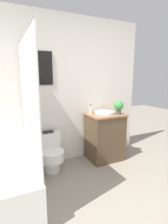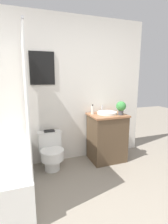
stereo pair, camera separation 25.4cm
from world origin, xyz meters
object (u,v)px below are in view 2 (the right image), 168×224
object	(u,v)px
book_on_tank	(49,131)
potted_plant	(121,107)
soap_bottle	(93,110)
toilet	(51,151)
sink	(107,113)

from	to	relation	value
book_on_tank	potted_plant	bearing A→B (deg)	-12.62
soap_bottle	book_on_tank	size ratio (longest dim) A/B	1.01
potted_plant	book_on_tank	world-z (taller)	potted_plant
toilet	sink	size ratio (longest dim) A/B	1.55
potted_plant	book_on_tank	size ratio (longest dim) A/B	1.39
toilet	potted_plant	size ratio (longest dim) A/B	2.52
sink	soap_bottle	bearing A→B (deg)	162.18
toilet	sink	xyz separation A→B (m)	(1.00, 0.00, 0.57)
sink	potted_plant	distance (m)	0.27
sink	soap_bottle	size ratio (longest dim) A/B	2.24
book_on_tank	toilet	bearing A→B (deg)	-90.00
toilet	soap_bottle	size ratio (longest dim) A/B	3.47
soap_bottle	toilet	bearing A→B (deg)	-173.93
soap_bottle	book_on_tank	bearing A→B (deg)	176.61
sink	potted_plant	bearing A→B (deg)	-36.94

